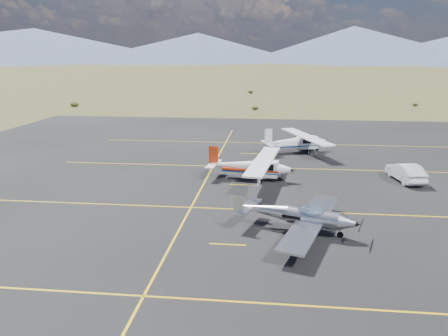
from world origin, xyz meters
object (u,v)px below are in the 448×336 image
(aircraft_low_wing, at_px, (299,215))
(sedan, at_px, (406,172))
(aircraft_cessna, at_px, (251,166))
(aircraft_plain, at_px, (297,141))

(aircraft_low_wing, relative_size, sedan, 2.12)
(aircraft_cessna, bearing_deg, aircraft_plain, 76.21)
(aircraft_plain, bearing_deg, aircraft_cessna, -132.66)
(aircraft_plain, relative_size, sedan, 2.25)
(aircraft_cessna, bearing_deg, sedan, 12.03)
(sedan, bearing_deg, aircraft_low_wing, 41.57)
(aircraft_low_wing, distance_m, aircraft_plain, 21.00)
(aircraft_low_wing, bearing_deg, aircraft_cessna, 125.09)
(aircraft_plain, distance_m, sedan, 12.66)
(aircraft_low_wing, relative_size, aircraft_cessna, 0.91)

